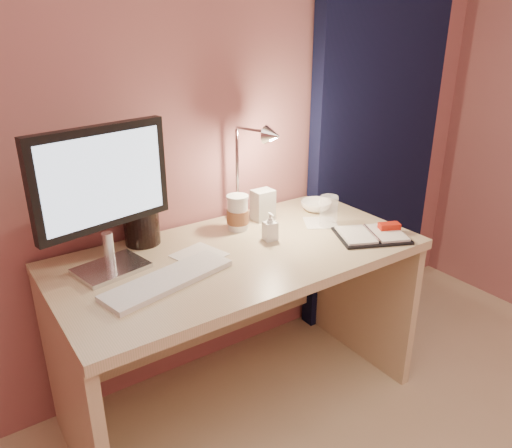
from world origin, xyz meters
TOP-DOWN VIEW (x-y plane):
  - room at (0.95, 1.69)m, footprint 3.50×3.50m
  - desk at (0.00, 1.45)m, footprint 1.40×0.70m
  - monitor at (-0.46, 1.50)m, footprint 0.48×0.21m
  - keyboard at (-0.33, 1.31)m, footprint 0.49×0.24m
  - planner at (0.52, 1.19)m, footprint 0.34×0.30m
  - paper_a at (-0.15, 1.43)m, footprint 0.20×0.20m
  - paper_b at (0.44, 1.42)m, footprint 0.19×0.19m
  - coffee_cup at (0.11, 1.57)m, footprint 0.09×0.09m
  - clear_cup at (0.45, 1.38)m, footprint 0.08×0.08m
  - bowl at (0.53, 1.55)m, footprint 0.16×0.16m
  - lotion_bottle at (0.16, 1.40)m, footprint 0.06×0.06m
  - dark_jar at (-0.27, 1.66)m, footprint 0.14×0.14m
  - product_box at (0.26, 1.60)m, footprint 0.09×0.07m
  - desk_lamp at (0.14, 1.58)m, footprint 0.17×0.26m

SIDE VIEW (x-z plane):
  - desk at x=0.00m, z-range 0.14..0.87m
  - paper_b at x=0.44m, z-range 0.73..0.73m
  - paper_a at x=-0.15m, z-range 0.73..0.73m
  - keyboard at x=-0.33m, z-range 0.73..0.75m
  - planner at x=0.52m, z-range 0.72..0.76m
  - bowl at x=0.53m, z-range 0.73..0.77m
  - lotion_bottle at x=0.16m, z-range 0.73..0.84m
  - clear_cup at x=0.45m, z-range 0.73..0.86m
  - product_box at x=0.26m, z-range 0.73..0.87m
  - coffee_cup at x=0.11m, z-range 0.73..0.88m
  - dark_jar at x=-0.27m, z-range 0.73..0.93m
  - desk_lamp at x=0.14m, z-range 0.78..1.21m
  - monitor at x=-0.46m, z-range 0.78..1.29m
  - room at x=0.95m, z-range -0.61..2.89m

